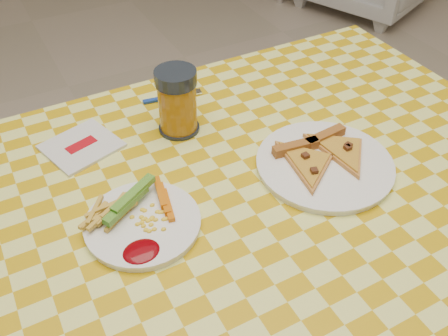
# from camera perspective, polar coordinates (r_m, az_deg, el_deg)

# --- Properties ---
(table) EXTENTS (1.28, 0.88, 0.76)m
(table) POSITION_cam_1_polar(r_m,az_deg,el_deg) (0.98, 1.40, -5.64)
(table) COLOR silver
(table) RESTS_ON ground
(plate_left) EXTENTS (0.26, 0.26, 0.01)m
(plate_left) POSITION_cam_1_polar(r_m,az_deg,el_deg) (0.87, -9.25, -6.37)
(plate_left) COLOR white
(plate_left) RESTS_ON table
(plate_right) EXTENTS (0.29, 0.29, 0.01)m
(plate_right) POSITION_cam_1_polar(r_m,az_deg,el_deg) (0.99, 11.41, 0.32)
(plate_right) COLOR white
(plate_right) RESTS_ON table
(fries_veggies) EXTENTS (0.18, 0.17, 0.04)m
(fries_veggies) POSITION_cam_1_polar(r_m,az_deg,el_deg) (0.87, -10.26, -5.13)
(fries_veggies) COLOR gold
(fries_veggies) RESTS_ON plate_left
(pizza_slices) EXTENTS (0.22, 0.20, 0.02)m
(pizza_slices) POSITION_cam_1_polar(r_m,az_deg,el_deg) (0.99, 11.16, 1.48)
(pizza_slices) COLOR #DC8743
(pizza_slices) RESTS_ON plate_right
(drink_glass) EXTENTS (0.09, 0.09, 0.14)m
(drink_glass) POSITION_cam_1_polar(r_m,az_deg,el_deg) (1.03, -5.36, 7.53)
(drink_glass) COLOR black
(drink_glass) RESTS_ON table
(napkin) EXTENTS (0.17, 0.16, 0.01)m
(napkin) POSITION_cam_1_polar(r_m,az_deg,el_deg) (1.06, -15.97, 2.44)
(napkin) COLOR silver
(napkin) RESTS_ON table
(fork) EXTENTS (0.14, 0.04, 0.01)m
(fork) POSITION_cam_1_polar(r_m,az_deg,el_deg) (1.17, -5.82, 8.15)
(fork) COLOR #163798
(fork) RESTS_ON table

